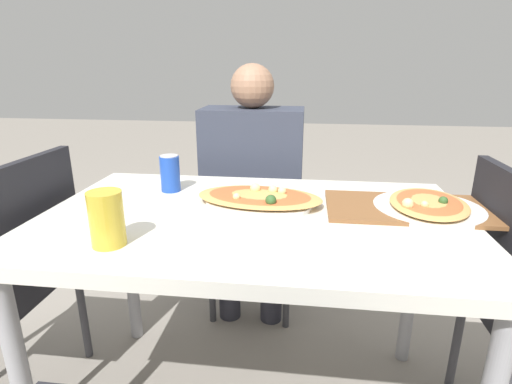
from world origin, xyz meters
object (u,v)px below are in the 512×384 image
at_px(soda_can, 170,173).
at_px(drink_glass, 107,219).
at_px(person_seated, 252,175).
at_px(dining_table, 254,238).
at_px(chair_side_left, 16,266).
at_px(pizza_second, 428,205).
at_px(pizza_main, 260,199).
at_px(chair_far_seated, 255,205).

bearing_deg(soda_can, drink_glass, -91.03).
bearing_deg(drink_glass, soda_can, 88.97).
bearing_deg(person_seated, soda_can, 61.29).
bearing_deg(dining_table, chair_side_left, 179.10).
bearing_deg(soda_can, pizza_second, -6.63).
bearing_deg(drink_glass, person_seated, 74.56).
height_order(pizza_main, drink_glass, drink_glass).
xyz_separation_m(dining_table, chair_side_left, (-0.81, 0.01, -0.16)).
relative_size(pizza_main, soda_can, 3.34).
bearing_deg(drink_glass, pizza_main, 45.68).
relative_size(dining_table, person_seated, 1.08).
xyz_separation_m(chair_far_seated, soda_can, (-0.23, -0.53, 0.29)).
relative_size(dining_table, chair_side_left, 1.42).
relative_size(pizza_main, pizza_second, 1.26).
xyz_separation_m(soda_can, drink_glass, (-0.01, -0.44, 0.01)).
bearing_deg(soda_can, pizza_main, -17.38).
bearing_deg(chair_far_seated, pizza_second, 133.87).
height_order(chair_side_left, soda_can, chair_side_left).
xyz_separation_m(chair_side_left, person_seated, (0.73, 0.59, 0.18)).
bearing_deg(dining_table, drink_glass, -142.44).
bearing_deg(chair_side_left, drink_glass, -117.97).
bearing_deg(pizza_main, dining_table, -93.99).
xyz_separation_m(person_seated, drink_glass, (-0.24, -0.85, 0.12)).
distance_m(dining_table, drink_glass, 0.43).
relative_size(chair_far_seated, pizza_main, 2.10).
bearing_deg(person_seated, chair_side_left, 39.16).
height_order(dining_table, chair_side_left, chair_side_left).
bearing_deg(chair_far_seated, pizza_main, 98.44).
relative_size(chair_side_left, drink_glass, 6.46).
xyz_separation_m(pizza_main, pizza_second, (0.51, 0.00, -0.00)).
xyz_separation_m(pizza_main, drink_glass, (-0.33, -0.34, 0.05)).
bearing_deg(person_seated, dining_table, 98.19).
relative_size(chair_far_seated, pizza_second, 2.65).
bearing_deg(pizza_main, soda_can, 162.62).
bearing_deg(pizza_second, chair_far_seated, 133.87).
height_order(chair_side_left, pizza_second, chair_side_left).
xyz_separation_m(dining_table, chair_far_seated, (-0.09, 0.72, -0.16)).
bearing_deg(chair_far_seated, soda_can, 66.67).
bearing_deg(chair_side_left, soda_can, -70.56).
relative_size(soda_can, pizza_second, 0.38).
height_order(chair_far_seated, pizza_second, chair_far_seated).
height_order(person_seated, soda_can, person_seated).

